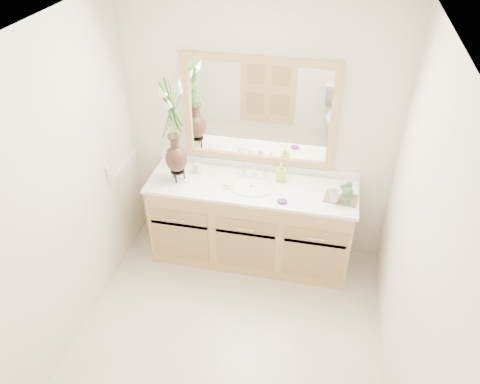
% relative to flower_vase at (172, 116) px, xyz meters
% --- Properties ---
extents(floor, '(2.60, 2.60, 0.00)m').
position_rel_flower_vase_xyz_m(floor, '(0.66, -0.97, -1.45)').
color(floor, beige).
rests_on(floor, ground).
extents(ceiling, '(2.40, 2.60, 0.02)m').
position_rel_flower_vase_xyz_m(ceiling, '(0.66, -0.97, 0.95)').
color(ceiling, white).
rests_on(ceiling, wall_back).
extents(wall_back, '(2.40, 0.02, 2.40)m').
position_rel_flower_vase_xyz_m(wall_back, '(0.66, 0.33, -0.25)').
color(wall_back, silver).
rests_on(wall_back, floor).
extents(wall_left, '(0.02, 2.60, 2.40)m').
position_rel_flower_vase_xyz_m(wall_left, '(-0.54, -0.97, -0.25)').
color(wall_left, silver).
rests_on(wall_left, floor).
extents(wall_right, '(0.02, 2.60, 2.40)m').
position_rel_flower_vase_xyz_m(wall_right, '(1.86, -0.97, -0.25)').
color(wall_right, silver).
rests_on(wall_right, floor).
extents(vanity, '(1.80, 0.55, 0.80)m').
position_rel_flower_vase_xyz_m(vanity, '(0.66, 0.05, -1.05)').
color(vanity, '#DCB76B').
rests_on(vanity, floor).
extents(counter, '(1.84, 0.57, 0.03)m').
position_rel_flower_vase_xyz_m(counter, '(0.66, 0.05, -0.64)').
color(counter, white).
rests_on(counter, vanity).
extents(sink, '(0.38, 0.34, 0.23)m').
position_rel_flower_vase_xyz_m(sink, '(0.66, 0.03, -0.68)').
color(sink, white).
rests_on(sink, counter).
extents(mirror, '(1.32, 0.04, 0.97)m').
position_rel_flower_vase_xyz_m(mirror, '(0.66, 0.31, -0.05)').
color(mirror, white).
rests_on(mirror, wall_back).
extents(switch_plate, '(0.02, 0.12, 0.12)m').
position_rel_flower_vase_xyz_m(switch_plate, '(-0.53, -0.20, -0.47)').
color(switch_plate, white).
rests_on(switch_plate, wall_left).
extents(flower_vase, '(0.22, 0.22, 0.92)m').
position_rel_flower_vase_xyz_m(flower_vase, '(0.00, 0.00, 0.00)').
color(flower_vase, black).
rests_on(flower_vase, counter).
extents(tumbler, '(0.07, 0.07, 0.09)m').
position_rel_flower_vase_xyz_m(tumbler, '(0.13, 0.16, -0.58)').
color(tumbler, beige).
rests_on(tumbler, counter).
extents(soap_dish, '(0.09, 0.09, 0.03)m').
position_rel_flower_vase_xyz_m(soap_dish, '(0.46, -0.01, -0.61)').
color(soap_dish, beige).
rests_on(soap_dish, counter).
extents(soap_bottle, '(0.07, 0.07, 0.16)m').
position_rel_flower_vase_xyz_m(soap_bottle, '(0.89, 0.18, -0.54)').
color(soap_bottle, '#A3E836').
rests_on(soap_bottle, counter).
extents(purple_dish, '(0.10, 0.08, 0.03)m').
position_rel_flower_vase_xyz_m(purple_dish, '(0.95, -0.15, -0.61)').
color(purple_dish, '#54256F').
rests_on(purple_dish, counter).
extents(tray, '(0.29, 0.21, 0.01)m').
position_rel_flower_vase_xyz_m(tray, '(1.43, 0.00, -0.62)').
color(tray, brown).
rests_on(tray, counter).
extents(mug_left, '(0.13, 0.13, 0.10)m').
position_rel_flower_vase_xyz_m(mug_left, '(1.37, -0.05, -0.56)').
color(mug_left, beige).
rests_on(mug_left, tray).
extents(mug_right, '(0.13, 0.13, 0.09)m').
position_rel_flower_vase_xyz_m(mug_right, '(1.45, 0.05, -0.56)').
color(mug_right, beige).
rests_on(mug_right, tray).
extents(goblet_front, '(0.07, 0.07, 0.15)m').
position_rel_flower_vase_xyz_m(goblet_front, '(1.48, -0.06, -0.51)').
color(goblet_front, '#27773C').
rests_on(goblet_front, tray).
extents(goblet_back, '(0.06, 0.06, 0.13)m').
position_rel_flower_vase_xyz_m(goblet_back, '(1.48, 0.06, -0.52)').
color(goblet_back, '#27773C').
rests_on(goblet_back, tray).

